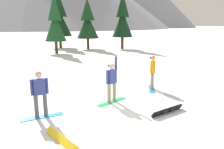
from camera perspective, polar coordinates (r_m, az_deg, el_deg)
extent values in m
plane|color=white|center=(7.98, 1.74, -11.98)|extent=(800.00, 800.00, 0.00)
cube|color=#1E8CD8|center=(8.65, -17.88, -10.50)|extent=(1.40, 1.14, 0.02)
cylinder|color=#4C4C51|center=(8.47, -19.16, -7.85)|extent=(0.15, 0.15, 0.87)
cylinder|color=#4C4C51|center=(8.51, -17.02, -7.59)|extent=(0.15, 0.15, 0.87)
cube|color=navy|center=(8.27, -18.44, -3.01)|extent=(0.46, 0.43, 0.58)
cylinder|color=navy|center=(8.24, -20.23, -3.21)|extent=(0.11, 0.11, 0.58)
cylinder|color=navy|center=(8.30, -16.67, -2.82)|extent=(0.11, 0.11, 0.58)
sphere|color=tan|center=(8.16, -18.66, 0.03)|extent=(0.24, 0.24, 0.24)
cube|color=black|center=(8.29, -18.81, 0.29)|extent=(0.16, 0.13, 0.08)
cube|color=#19B259|center=(9.75, -0.08, -7.14)|extent=(1.13, 1.45, 0.02)
cylinder|color=gray|center=(9.50, -0.76, -4.89)|extent=(0.15, 0.15, 0.85)
cylinder|color=gray|center=(9.71, 0.59, -4.48)|extent=(0.15, 0.15, 0.85)
cube|color=navy|center=(9.41, -0.08, -0.51)|extent=(0.43, 0.47, 0.59)
cylinder|color=navy|center=(9.23, -1.22, -0.76)|extent=(0.11, 0.11, 0.58)
cylinder|color=navy|center=(9.48, 1.03, 2.94)|extent=(0.11, 0.11, 0.60)
sphere|color=tan|center=(9.32, -0.08, 2.20)|extent=(0.24, 0.24, 0.24)
cube|color=black|center=(9.41, -0.69, 2.37)|extent=(0.13, 0.16, 0.08)
cube|color=#1E8CD8|center=(11.82, 10.33, -3.71)|extent=(0.35, 1.51, 0.02)
cylinder|color=gray|center=(11.55, 10.46, -1.81)|extent=(0.15, 0.15, 0.87)
cylinder|color=gray|center=(11.86, 10.37, -1.42)|extent=(0.15, 0.15, 0.87)
cube|color=orange|center=(11.54, 10.56, 1.99)|extent=(0.26, 0.41, 0.63)
cylinder|color=orange|center=(11.28, 10.65, 1.85)|extent=(0.11, 0.11, 0.58)
cylinder|color=orange|center=(11.79, 10.50, 2.34)|extent=(0.11, 0.11, 0.58)
sphere|color=tan|center=(11.46, 10.66, 4.31)|extent=(0.24, 0.24, 0.24)
cube|color=black|center=(11.45, 9.96, 4.38)|extent=(0.05, 0.17, 0.08)
cube|color=yellow|center=(6.72, -13.00, -16.28)|extent=(1.32, 1.10, 0.23)
cylinder|color=yellow|center=(7.36, -16.03, -13.77)|extent=(0.28, 0.27, 0.23)
cube|color=black|center=(6.55, -11.64, -16.84)|extent=(0.24, 0.22, 0.16)
cube|color=black|center=(6.92, -13.67, -15.23)|extent=(0.24, 0.22, 0.16)
cube|color=black|center=(8.79, 14.32, -9.07)|extent=(1.13, 1.12, 0.25)
cylinder|color=black|center=(8.28, 10.93, -10.31)|extent=(0.27, 0.27, 0.25)
cylinder|color=black|center=(9.33, 17.30, -7.95)|extent=(0.27, 0.27, 0.25)
cube|color=black|center=(8.60, 13.57, -9.41)|extent=(0.22, 0.22, 0.16)
cube|color=black|center=(8.92, 15.47, -8.70)|extent=(0.22, 0.22, 0.16)
cylinder|color=#472D19|center=(30.62, -6.27, 8.02)|extent=(0.34, 0.34, 1.50)
cone|color=#143819|center=(30.51, -6.38, 12.42)|extent=(2.97, 2.97, 3.20)
cone|color=#143819|center=(30.57, -6.49, 16.62)|extent=(1.93, 1.93, 2.93)
cylinder|color=#472D19|center=(32.92, -13.30, 8.28)|extent=(0.39, 0.39, 1.71)
cone|color=black|center=(32.82, -13.55, 12.93)|extent=(3.38, 3.38, 3.64)
cone|color=black|center=(32.93, -13.79, 17.37)|extent=(2.20, 2.20, 3.34)
cylinder|color=#472D19|center=(26.54, -14.33, 6.90)|extent=(0.33, 0.33, 1.47)
cone|color=#194723|center=(26.41, -14.61, 11.85)|extent=(2.44, 2.44, 3.12)
cone|color=#194723|center=(26.48, -14.89, 16.57)|extent=(1.58, 1.58, 2.86)
cylinder|color=#472D19|center=(30.56, 2.69, 8.23)|extent=(0.38, 0.38, 1.67)
cone|color=black|center=(30.46, 2.75, 13.14)|extent=(2.80, 2.80, 3.56)
cone|color=black|center=(30.56, 2.80, 17.81)|extent=(1.82, 1.82, 3.26)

